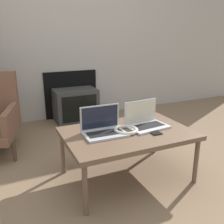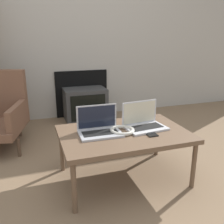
# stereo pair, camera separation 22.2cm
# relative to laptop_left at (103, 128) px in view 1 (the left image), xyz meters

# --- Properties ---
(ground_plane) EXTENTS (14.00, 14.00, 0.00)m
(ground_plane) POSITION_rel_laptop_left_xyz_m (0.19, -0.27, -0.46)
(ground_plane) COLOR #7A6047
(wall_back) EXTENTS (7.00, 0.08, 2.60)m
(wall_back) POSITION_rel_laptop_left_xyz_m (0.19, 1.79, 0.83)
(wall_back) COLOR #ADA89E
(wall_back) RESTS_ON ground_plane
(table) EXTENTS (1.00, 0.67, 0.41)m
(table) POSITION_rel_laptop_left_xyz_m (0.19, -0.05, -0.08)
(table) COLOR brown
(table) RESTS_ON ground_plane
(laptop_left) EXTENTS (0.33, 0.23, 0.21)m
(laptop_left) POSITION_rel_laptop_left_xyz_m (0.00, 0.00, 0.00)
(laptop_left) COLOR #B2B2B7
(laptop_left) RESTS_ON table
(laptop_right) EXTENTS (0.35, 0.25, 0.21)m
(laptop_right) POSITION_rel_laptop_left_xyz_m (0.38, -0.00, 0.00)
(laptop_right) COLOR silver
(laptop_right) RESTS_ON table
(headphones) EXTENTS (0.20, 0.20, 0.03)m
(headphones) POSITION_rel_laptop_left_xyz_m (0.18, -0.05, -0.03)
(headphones) COLOR beige
(headphones) RESTS_ON table
(phone) EXTENTS (0.08, 0.13, 0.01)m
(phone) POSITION_rel_laptop_left_xyz_m (0.37, -0.15, -0.04)
(phone) COLOR black
(phone) RESTS_ON table
(tv) EXTENTS (0.57, 0.39, 0.44)m
(tv) POSITION_rel_laptop_left_xyz_m (0.23, 1.55, -0.24)
(tv) COLOR #383838
(tv) RESTS_ON ground_plane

